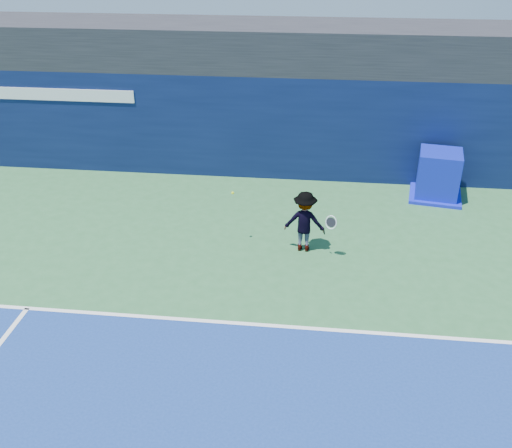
{
  "coord_description": "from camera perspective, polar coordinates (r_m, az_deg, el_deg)",
  "views": [
    {
      "loc": [
        0.55,
        -5.61,
        6.77
      ],
      "look_at": [
        -0.69,
        5.2,
        1.0
      ],
      "focal_mm": 40.0,
      "sensor_mm": 36.0,
      "label": 1
    }
  ],
  "objects": [
    {
      "name": "baseline",
      "position": [
        10.97,
        2.29,
        -10.17
      ],
      "size": [
        24.0,
        0.1,
        0.01
      ],
      "primitive_type": "cube",
      "color": "white",
      "rests_on": "ground"
    },
    {
      "name": "stadium_band",
      "position": [
        17.41,
        4.81,
        17.35
      ],
      "size": [
        36.0,
        3.0,
        1.2
      ],
      "primitive_type": "cube",
      "color": "black",
      "rests_on": "back_wall_assembly"
    },
    {
      "name": "back_wall_assembly",
      "position": [
        16.96,
        4.38,
        9.75
      ],
      "size": [
        36.0,
        1.03,
        3.0
      ],
      "color": "#0A153A",
      "rests_on": "ground"
    },
    {
      "name": "equipment_cart",
      "position": [
        16.45,
        17.73,
        4.53
      ],
      "size": [
        1.58,
        1.58,
        1.32
      ],
      "color": "#0B159E",
      "rests_on": "ground"
    },
    {
      "name": "tennis_player",
      "position": [
        13.05,
        4.89,
        0.25
      ],
      "size": [
        1.22,
        0.69,
        1.46
      ],
      "color": "white",
      "rests_on": "ground"
    },
    {
      "name": "tennis_ball",
      "position": [
        13.08,
        -2.34,
        3.12
      ],
      "size": [
        0.07,
        0.07,
        0.07
      ],
      "color": "#C2D918",
      "rests_on": "ground"
    }
  ]
}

